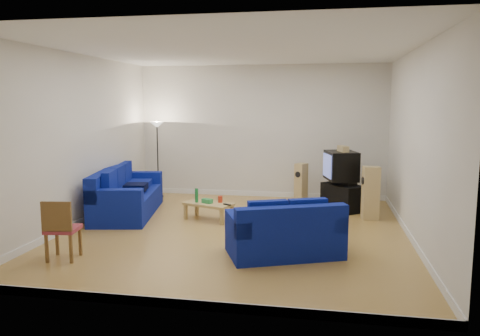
% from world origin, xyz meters
% --- Properties ---
extents(room, '(6.01, 6.51, 3.21)m').
position_xyz_m(room, '(0.00, 0.00, 1.54)').
color(room, olive).
rests_on(room, ground).
extents(sofa_three_seat, '(1.48, 2.58, 0.94)m').
position_xyz_m(sofa_three_seat, '(-2.52, 0.89, 0.35)').
color(sofa_three_seat, navy).
rests_on(sofa_three_seat, ground).
extents(sofa_loveseat, '(1.89, 1.49, 0.83)m').
position_xyz_m(sofa_loveseat, '(0.98, -1.19, 0.31)').
color(sofa_loveseat, navy).
rests_on(sofa_loveseat, ground).
extents(coffee_table, '(1.06, 0.78, 0.35)m').
position_xyz_m(coffee_table, '(-0.69, 0.73, 0.29)').
color(coffee_table, tan).
rests_on(coffee_table, ground).
extents(bottle, '(0.08, 0.08, 0.28)m').
position_xyz_m(bottle, '(-0.93, 0.72, 0.49)').
color(bottle, '#197233').
rests_on(bottle, coffee_table).
extents(tissue_box, '(0.24, 0.19, 0.08)m').
position_xyz_m(tissue_box, '(-0.71, 0.69, 0.39)').
color(tissue_box, green).
rests_on(tissue_box, coffee_table).
extents(red_canister, '(0.11, 0.11, 0.13)m').
position_xyz_m(red_canister, '(-0.47, 0.80, 0.41)').
color(red_canister, red).
rests_on(red_canister, coffee_table).
extents(remote, '(0.17, 0.14, 0.02)m').
position_xyz_m(remote, '(-0.29, 0.59, 0.36)').
color(remote, black).
rests_on(remote, coffee_table).
extents(tv_stand, '(0.97, 1.03, 0.56)m').
position_xyz_m(tv_stand, '(1.95, 2.09, 0.28)').
color(tv_stand, black).
rests_on(tv_stand, ground).
extents(av_receiver, '(0.50, 0.49, 0.09)m').
position_xyz_m(av_receiver, '(1.99, 2.06, 0.61)').
color(av_receiver, black).
rests_on(av_receiver, tv_stand).
extents(television, '(0.76, 0.92, 0.62)m').
position_xyz_m(television, '(1.89, 2.14, 0.96)').
color(television, black).
rests_on(television, av_receiver).
extents(centre_speaker, '(0.25, 0.38, 0.12)m').
position_xyz_m(centre_speaker, '(1.92, 2.09, 1.33)').
color(centre_speaker, tan).
rests_on(centre_speaker, television).
extents(speaker_left, '(0.32, 0.34, 0.92)m').
position_xyz_m(speaker_left, '(1.02, 2.68, 0.46)').
color(speaker_left, tan).
rests_on(speaker_left, ground).
extents(speaker_right, '(0.36, 0.29, 1.06)m').
position_xyz_m(speaker_right, '(2.45, 1.34, 0.53)').
color(speaker_right, tan).
rests_on(speaker_right, ground).
extents(floor_lamp, '(0.32, 0.32, 1.84)m').
position_xyz_m(floor_lamp, '(-2.45, 2.70, 1.52)').
color(floor_lamp, black).
rests_on(floor_lamp, ground).
extents(dining_chair, '(0.49, 0.49, 0.91)m').
position_xyz_m(dining_chair, '(-2.22, -1.98, 0.51)').
color(dining_chair, brown).
rests_on(dining_chair, ground).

